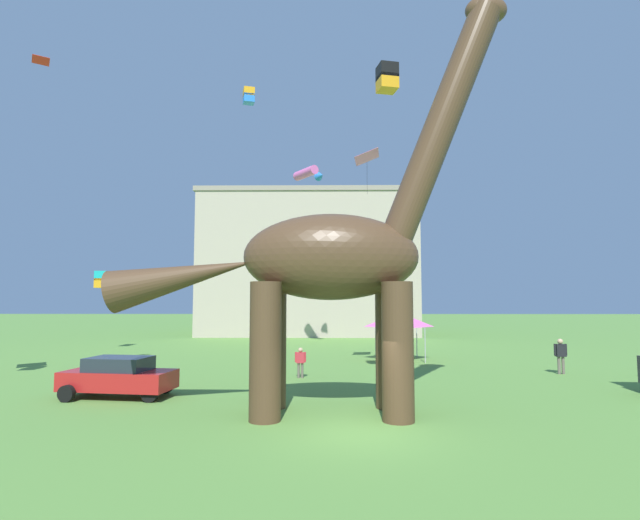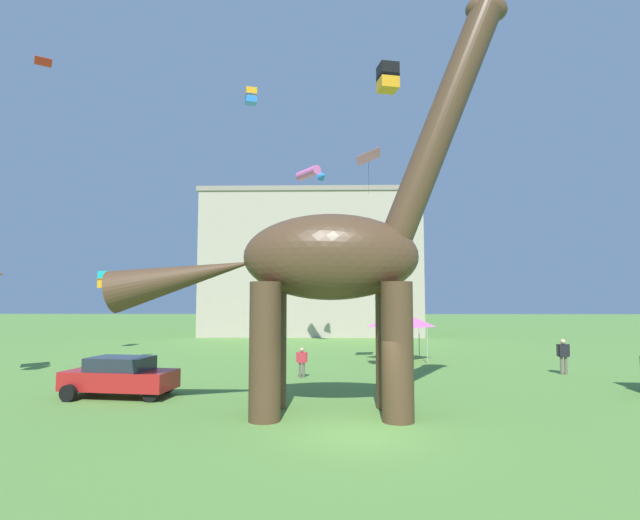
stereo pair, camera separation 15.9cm
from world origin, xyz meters
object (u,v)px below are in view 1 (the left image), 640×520
dinosaur_sculpture (329,257)px  kite_drifting (367,157)px  parked_sedan_left (119,376)px  kite_trailing (387,78)px  festival_canopy_tent (399,320)px  kite_mid_center (309,174)px  person_strolling_adult (300,360)px  kite_near_high (41,60)px  kite_far_right (249,96)px  kite_mid_right (102,279)px  person_near_flyer (561,353)px

dinosaur_sculpture → kite_drifting: size_ratio=6.49×
parked_sedan_left → kite_trailing: 15.95m
festival_canopy_tent → kite_mid_center: bearing=133.0°
person_strolling_adult → kite_near_high: bearing=0.7°
festival_canopy_tent → kite_far_right: bearing=169.5°
kite_mid_right → parked_sedan_left: bearing=-63.2°
festival_canopy_tent → kite_mid_center: kite_mid_center is taller
kite_mid_center → kite_far_right: bearing=-131.8°
kite_trailing → person_strolling_adult: bearing=127.3°
kite_drifting → kite_mid_center: bearing=106.0°
person_near_flyer → kite_drifting: (-9.85, -0.18, 10.21)m
dinosaur_sculpture → kite_drifting: (2.08, 8.76, 6.07)m
person_near_flyer → kite_trailing: size_ratio=1.68×
kite_trailing → kite_drifting: (-0.32, 6.14, -1.45)m
kite_drifting → person_near_flyer: bearing=1.0°
dinosaur_sculpture → kite_mid_center: bearing=116.2°
kite_mid_right → kite_far_right: size_ratio=1.19×
dinosaur_sculpture → kite_mid_right: bearing=152.5°
kite_mid_center → dinosaur_sculpture: bearing=-86.1°
kite_far_right → person_near_flyer: bearing=-23.3°
person_strolling_adult → person_near_flyer: 13.35m
kite_mid_right → kite_mid_center: size_ratio=0.48×
kite_far_right → kite_mid_center: bearing=48.2°
festival_canopy_tent → kite_mid_right: bearing=165.5°
dinosaur_sculpture → kite_trailing: size_ratio=13.56×
kite_mid_center → kite_near_high: (-11.75, -16.08, 1.10)m
kite_mid_right → kite_near_high: bearing=-75.9°
kite_trailing → kite_mid_center: (-3.82, 18.34, 0.89)m
parked_sedan_left → kite_trailing: bearing=7.3°
kite_far_right → festival_canopy_tent: bearing=-10.5°
festival_canopy_tent → kite_mid_center: (-5.94, 6.38, 11.09)m
dinosaur_sculpture → kite_mid_right: 26.34m
parked_sedan_left → person_near_flyer: size_ratio=2.46×
person_strolling_adult → kite_drifting: 11.03m
kite_mid_center → person_near_flyer: bearing=-42.0°
person_strolling_adult → kite_far_right: (-4.13, 8.91, 17.10)m
festival_canopy_tent → kite_mid_center: 14.10m
kite_mid_right → kite_trailing: bearing=-42.1°
dinosaur_sculpture → person_near_flyer: bearing=59.2°
festival_canopy_tent → kite_mid_right: kite_mid_right is taller
kite_far_right → kite_mid_center: kite_far_right is taller
person_strolling_adult → dinosaur_sculpture: bearing=88.2°
person_near_flyer → festival_canopy_tent: festival_canopy_tent is taller
kite_drifting → kite_mid_center: 12.91m
festival_canopy_tent → kite_near_high: kite_near_high is taller
kite_mid_right → kite_drifting: kite_drifting is taller
person_strolling_adult → kite_far_right: kite_far_right is taller
person_near_flyer → kite_trailing: bearing=-30.8°
person_near_flyer → kite_mid_center: kite_mid_center is taller
kite_drifting → dinosaur_sculpture: bearing=-103.3°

